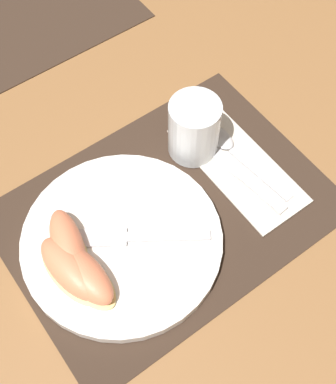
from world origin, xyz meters
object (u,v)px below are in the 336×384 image
plate (122,241)px  citrus_wedge_2 (82,273)px  knife (232,167)px  citrus_wedge_1 (70,269)px  citrus_wedge_0 (68,247)px  fork (132,237)px  juice_glass (194,131)px  spoon (228,146)px

plate → citrus_wedge_2: bearing=-165.3°
knife → citrus_wedge_1: size_ratio=1.84×
citrus_wedge_0 → citrus_wedge_2: 0.04m
knife → fork: size_ratio=1.34×
plate → citrus_wedge_1: (-0.08, -0.01, 0.02)m
fork → citrus_wedge_1: size_ratio=1.37×
knife → citrus_wedge_2: 0.28m
plate → fork: (0.01, -0.01, 0.01)m
citrus_wedge_2 → citrus_wedge_1: bearing=125.4°
plate → juice_glass: size_ratio=2.86×
juice_glass → spoon: (0.04, -0.03, -0.03)m
juice_glass → citrus_wedge_0: size_ratio=0.78×
plate → juice_glass: juice_glass is taller
citrus_wedge_1 → fork: bearing=-1.9°
juice_glass → fork: juice_glass is taller
spoon → citrus_wedge_1: size_ratio=1.53×
plate → citrus_wedge_0: citrus_wedge_0 is taller
juice_glass → citrus_wedge_0: 0.25m
spoon → fork: size_ratio=1.12×
juice_glass → plate: bearing=-158.2°
knife → fork: (-0.19, -0.01, 0.01)m
juice_glass → citrus_wedge_1: (-0.26, -0.08, -0.01)m
fork → citrus_wedge_2: size_ratio=1.34×
plate → citrus_wedge_1: size_ratio=2.34×
citrus_wedge_0 → citrus_wedge_2: same height
juice_glass → fork: size_ratio=0.60×
citrus_wedge_2 → spoon: bearing=10.8°
fork → citrus_wedge_0: bearing=157.8°
citrus_wedge_2 → citrus_wedge_0: bearing=84.0°
knife → fork: fork is taller
juice_glass → spoon: size_ratio=0.53×
knife → spoon: size_ratio=1.21×
knife → citrus_wedge_0: 0.27m
plate → fork: 0.02m
spoon → citrus_wedge_0: (-0.29, -0.01, 0.02)m
plate → spoon: plate is taller
citrus_wedge_1 → citrus_wedge_2: (0.01, -0.01, -0.00)m
knife → citrus_wedge_2: citrus_wedge_2 is taller
citrus_wedge_1 → spoon: bearing=8.0°
juice_glass → knife: juice_glass is taller
knife → spoon: 0.04m
fork → citrus_wedge_1: (-0.09, 0.00, 0.01)m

